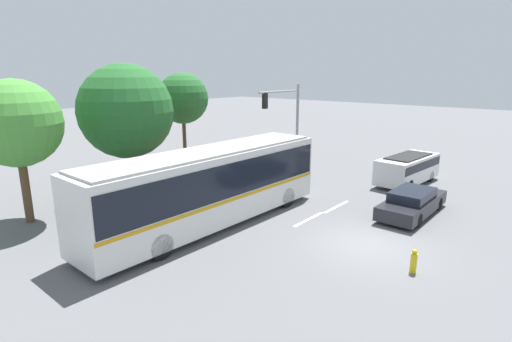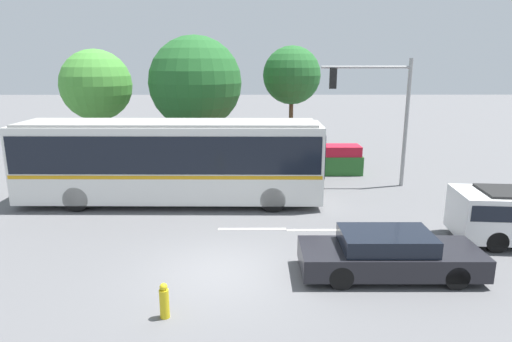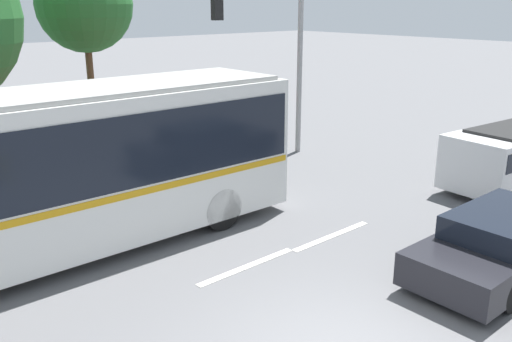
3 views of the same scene
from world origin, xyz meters
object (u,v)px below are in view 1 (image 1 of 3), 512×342
object	(u,v)px
sedan_foreground	(412,203)
fire_hydrant	(414,261)
street_tree_centre	(126,111)
street_tree_right	(183,99)
street_tree_left	(16,124)
traffic_light_pole	(288,117)
city_bus	(210,183)
suv_left_lane	(407,167)

from	to	relation	value
sedan_foreground	fire_hydrant	world-z (taller)	sedan_foreground
street_tree_centre	street_tree_right	size ratio (longest dim) A/B	1.07
street_tree_centre	street_tree_left	bearing A→B (deg)	-179.91
street_tree_left	street_tree_right	xyz separation A→B (m)	(10.76, 1.80, 0.48)
traffic_light_pole	street_tree_left	world-z (taller)	street_tree_left
street_tree_left	street_tree_centre	bearing A→B (deg)	0.09
street_tree_right	fire_hydrant	world-z (taller)	street_tree_right
city_bus	street_tree_right	bearing A→B (deg)	56.96
sedan_foreground	traffic_light_pole	world-z (taller)	traffic_light_pole
traffic_light_pole	street_tree_right	world-z (taller)	street_tree_right
street_tree_right	sedan_foreground	bearing A→B (deg)	-84.39
fire_hydrant	city_bus	bearing A→B (deg)	98.95
traffic_light_pole	street_tree_right	distance (m)	7.06
sedan_foreground	street_tree_right	bearing A→B (deg)	95.97
street_tree_right	suv_left_lane	bearing A→B (deg)	-61.68
street_tree_left	street_tree_centre	xyz separation A→B (m)	(5.38, 0.01, 0.14)
city_bus	street_tree_left	size ratio (longest dim) A/B	1.92
sedan_foreground	street_tree_centre	bearing A→B (deg)	117.96
sedan_foreground	traffic_light_pole	distance (m)	9.85
sedan_foreground	traffic_light_pole	size ratio (longest dim) A/B	0.83
street_tree_left	city_bus	bearing A→B (deg)	-52.15
fire_hydrant	suv_left_lane	bearing A→B (deg)	20.87
street_tree_right	fire_hydrant	size ratio (longest dim) A/B	7.77
street_tree_left	street_tree_right	world-z (taller)	street_tree_right
sedan_foreground	traffic_light_pole	bearing A→B (deg)	76.00
city_bus	street_tree_right	world-z (taller)	street_tree_right
city_bus	fire_hydrant	xyz separation A→B (m)	(1.34, -8.52, -1.53)
suv_left_lane	street_tree_right	size ratio (longest dim) A/B	0.77
traffic_light_pole	fire_hydrant	xyz separation A→B (m)	(-8.05, -11.07, -3.43)
city_bus	suv_left_lane	distance (m)	13.21
suv_left_lane	traffic_light_pole	xyz separation A→B (m)	(-3.07, 6.83, 2.82)
traffic_light_pole	street_tree_right	xyz separation A→B (m)	(-3.77, 5.86, 1.14)
street_tree_right	fire_hydrant	bearing A→B (deg)	-104.21
sedan_foreground	suv_left_lane	size ratio (longest dim) A/B	0.95
traffic_light_pole	street_tree_centre	bearing A→B (deg)	-24.00
street_tree_left	fire_hydrant	xyz separation A→B (m)	(6.48, -15.13, -4.10)
city_bus	fire_hydrant	distance (m)	8.76
street_tree_left	street_tree_right	size ratio (longest dim) A/B	0.96
suv_left_lane	traffic_light_pole	distance (m)	8.00
sedan_foreground	suv_left_lane	world-z (taller)	suv_left_lane
sedan_foreground	street_tree_left	world-z (taller)	street_tree_left
street_tree_left	suv_left_lane	bearing A→B (deg)	-31.75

